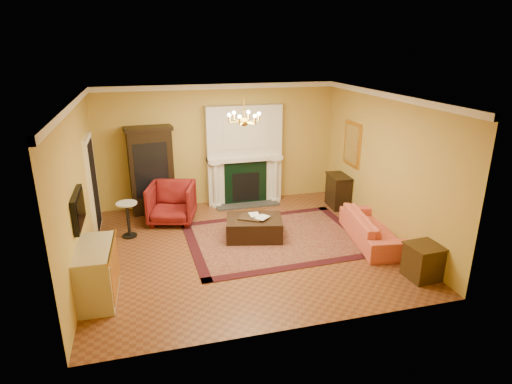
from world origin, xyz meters
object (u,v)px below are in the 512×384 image
object	(u,v)px
pedestal_table	(128,217)
wingback_armchair	(172,201)
commode	(96,273)
console_table	(338,192)
end_table	(423,262)
leather_ottoman	(254,228)
china_cabinet	(152,172)
coral_sofa	(372,224)

from	to	relation	value
pedestal_table	wingback_armchair	bearing A→B (deg)	31.35
commode	console_table	world-z (taller)	commode
pedestal_table	commode	size ratio (longest dim) A/B	0.64
end_table	commode	bearing A→B (deg)	171.47
end_table	leather_ottoman	xyz separation A→B (m)	(-2.43, 2.35, -0.07)
china_cabinet	end_table	world-z (taller)	china_cabinet
china_cabinet	leather_ottoman	xyz separation A→B (m)	(1.99, -2.11, -0.77)
china_cabinet	end_table	size ratio (longest dim) A/B	3.36
wingback_armchair	leather_ottoman	xyz separation A→B (m)	(1.61, -1.32, -0.28)
coral_sofa	leather_ottoman	size ratio (longest dim) A/B	1.75
leather_ottoman	end_table	bearing A→B (deg)	-30.87
leather_ottoman	console_table	bearing A→B (deg)	39.38
coral_sofa	console_table	bearing A→B (deg)	4.01
commode	end_table	bearing A→B (deg)	-6.46
pedestal_table	console_table	size ratio (longest dim) A/B	0.97
pedestal_table	end_table	xyz separation A→B (m)	(5.00, -3.08, -0.15)
console_table	china_cabinet	bearing A→B (deg)	172.83
leather_ottoman	wingback_armchair	bearing A→B (deg)	153.76
coral_sofa	pedestal_table	bearing A→B (deg)	81.49
wingback_armchair	console_table	bearing A→B (deg)	14.43
china_cabinet	coral_sofa	bearing A→B (deg)	-40.81
commode	china_cabinet	bearing A→B (deg)	76.33
pedestal_table	end_table	distance (m)	5.88
coral_sofa	leather_ottoman	world-z (taller)	coral_sofa
wingback_armchair	coral_sofa	world-z (taller)	wingback_armchair
console_table	commode	bearing A→B (deg)	-149.44
pedestal_table	coral_sofa	world-z (taller)	coral_sofa
pedestal_table	leather_ottoman	distance (m)	2.68
pedestal_table	leather_ottoman	size ratio (longest dim) A/B	0.67
wingback_armchair	end_table	size ratio (longest dim) A/B	1.70
china_cabinet	wingback_armchair	xyz separation A→B (m)	(0.38, -0.79, -0.50)
wingback_armchair	end_table	xyz separation A→B (m)	(4.04, -3.67, -0.21)
china_cabinet	commode	xyz separation A→B (m)	(-1.03, -3.64, -0.55)
china_cabinet	commode	bearing A→B (deg)	-112.59
console_table	wingback_armchair	bearing A→B (deg)	-177.31
console_table	pedestal_table	bearing A→B (deg)	-170.48
coral_sofa	end_table	distance (m)	1.56
wingback_armchair	leather_ottoman	bearing A→B (deg)	-23.69
china_cabinet	pedestal_table	xyz separation A→B (m)	(-0.58, -1.38, -0.55)
commode	end_table	world-z (taller)	commode
end_table	china_cabinet	bearing A→B (deg)	134.76
pedestal_table	coral_sofa	distance (m)	5.12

